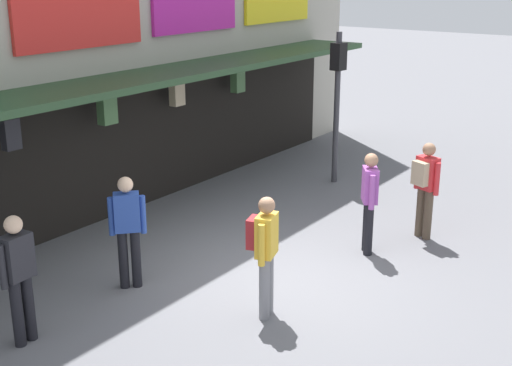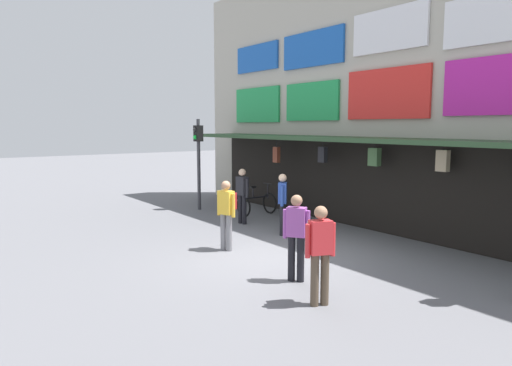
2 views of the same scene
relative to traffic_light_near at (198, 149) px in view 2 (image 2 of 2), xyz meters
The scene contains 9 objects.
ground_plane 6.79m from the traffic_light_near, 14.67° to the right, with size 80.00×80.00×0.00m, color slate.
shopfront 7.13m from the traffic_light_near, 25.20° to the left, with size 18.00×2.60×8.00m.
traffic_light_near is the anchor object (origin of this frame).
bicycle_parked 2.93m from the traffic_light_near, 25.29° to the left, with size 0.76×1.19×1.05m.
pedestrian_in_yellow 4.91m from the traffic_light_near, ahead, with size 0.41×0.41×1.68m.
pedestrian_in_black 3.15m from the traffic_light_near, ahead, with size 0.53×0.25×1.68m.
pedestrian_in_blue 8.32m from the traffic_light_near, 16.33° to the right, with size 0.45×0.39×1.68m.
pedestrian_in_purple 5.75m from the traffic_light_near, 22.52° to the right, with size 0.51×0.43×1.68m.
pedestrian_in_green 9.52m from the traffic_light_near, 17.18° to the right, with size 0.44×0.50×1.68m.
Camera 2 is at (8.25, -6.45, 2.98)m, focal length 32.86 mm.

